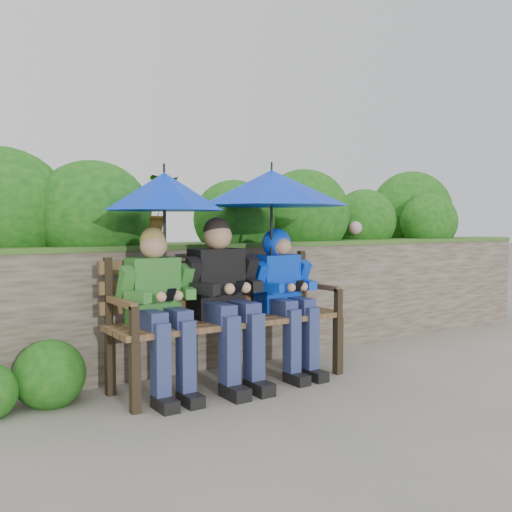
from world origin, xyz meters
TOP-DOWN VIEW (x-y plane):
  - ground at (0.00, 0.00)m, footprint 60.00×60.00m
  - garden_backdrop at (-0.07, 1.56)m, footprint 8.00×2.83m
  - park_bench at (-0.22, 0.18)m, footprint 1.82×0.53m
  - boy_left at (-0.80, 0.09)m, footprint 0.51×0.60m
  - boy_middle at (-0.29, 0.08)m, footprint 0.57×0.66m
  - boy_right at (0.27, 0.10)m, footprint 0.50×0.61m
  - umbrella_left at (-0.74, 0.13)m, footprint 0.84×0.84m
  - umbrella_right at (0.18, 0.15)m, footprint 1.19×1.19m

SIDE VIEW (x-z plane):
  - ground at x=0.00m, z-range 0.00..0.00m
  - park_bench at x=-0.22m, z-range 0.07..1.03m
  - boy_left at x=-0.80m, z-range 0.07..1.24m
  - garden_backdrop at x=-0.07m, z-range -0.27..1.63m
  - boy_middle at x=-0.29m, z-range 0.07..1.31m
  - boy_right at x=0.27m, z-range 0.12..1.27m
  - umbrella_left at x=-0.74m, z-range 0.97..1.86m
  - umbrella_right at x=0.18m, z-range 1.00..1.94m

